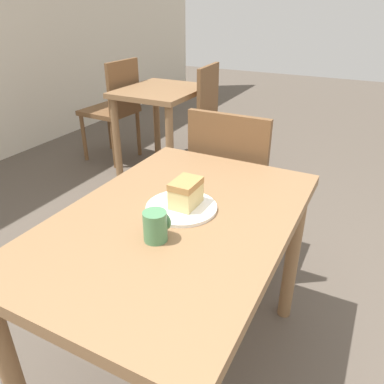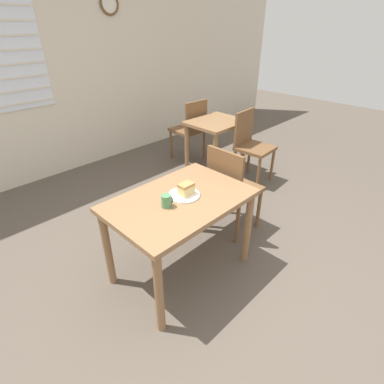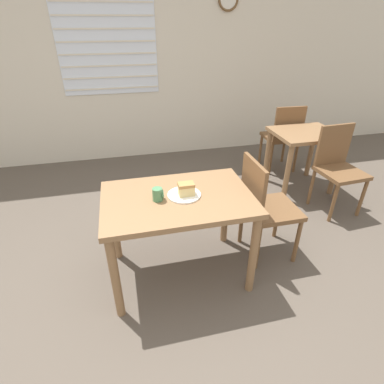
# 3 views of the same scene
# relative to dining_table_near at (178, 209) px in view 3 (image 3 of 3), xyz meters

# --- Properties ---
(ground_plane) EXTENTS (14.00, 14.00, 0.00)m
(ground_plane) POSITION_rel_dining_table_near_xyz_m (-0.14, -0.44, -0.61)
(ground_plane) COLOR brown
(wall_back) EXTENTS (10.00, 0.09, 2.80)m
(wall_back) POSITION_rel_dining_table_near_xyz_m (-0.14, 2.59, 0.79)
(wall_back) COLOR beige
(wall_back) RESTS_ON ground_plane
(dining_table_near) EXTENTS (1.07, 0.72, 0.72)m
(dining_table_near) POSITION_rel_dining_table_near_xyz_m (0.00, 0.00, 0.00)
(dining_table_near) COLOR olive
(dining_table_near) RESTS_ON ground_plane
(dining_table_far) EXTENTS (0.71, 0.60, 0.71)m
(dining_table_far) POSITION_rel_dining_table_near_xyz_m (1.70, 1.10, -0.05)
(dining_table_far) COLOR olive
(dining_table_far) RESTS_ON ground_plane
(chair_near_window) EXTENTS (0.41, 0.41, 0.90)m
(chair_near_window) POSITION_rel_dining_table_near_xyz_m (0.73, 0.07, -0.12)
(chair_near_window) COLOR brown
(chair_near_window) RESTS_ON ground_plane
(chair_far_corner) EXTENTS (0.44, 0.44, 0.90)m
(chair_far_corner) POSITION_rel_dining_table_near_xyz_m (1.81, 0.60, -0.12)
(chair_far_corner) COLOR brown
(chair_far_corner) RESTS_ON ground_plane
(chair_far_opposite) EXTENTS (0.43, 0.43, 0.90)m
(chair_far_opposite) POSITION_rel_dining_table_near_xyz_m (1.72, 1.60, -0.12)
(chair_far_opposite) COLOR brown
(chair_far_opposite) RESTS_ON ground_plane
(plate) EXTENTS (0.24, 0.24, 0.01)m
(plate) POSITION_rel_dining_table_near_xyz_m (0.05, 0.00, 0.11)
(plate) COLOR white
(plate) RESTS_ON dining_table_near
(cake_slice) EXTENTS (0.11, 0.08, 0.09)m
(cake_slice) POSITION_rel_dining_table_near_xyz_m (0.06, -0.01, 0.17)
(cake_slice) COLOR #E0C67F
(cake_slice) RESTS_ON plate
(coffee_mug) EXTENTS (0.08, 0.07, 0.09)m
(coffee_mug) POSITION_rel_dining_table_near_xyz_m (-0.14, -0.01, 0.15)
(coffee_mug) COLOR #4C8456
(coffee_mug) RESTS_ON dining_table_near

